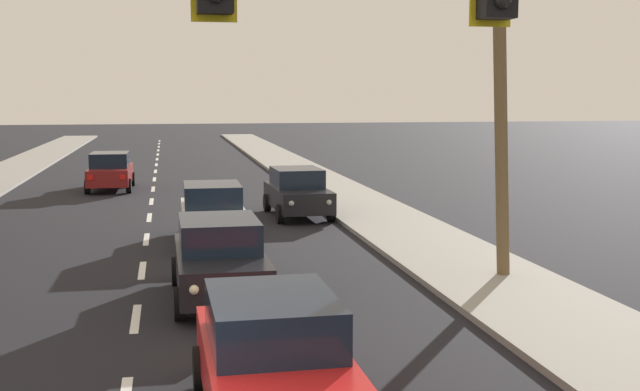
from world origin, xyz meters
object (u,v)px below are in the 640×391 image
(sedan_parked_nearest_kerb, at_px, (297,192))
(sedan_oncoming_far, at_px, (110,171))
(sedan_lead_at_stop_bar, at_px, (274,359))
(sedan_fifth_in_queue, at_px, (213,213))
(sedan_third_in_queue, at_px, (220,258))
(traffic_signal_mast, at_px, (398,20))

(sedan_parked_nearest_kerb, bearing_deg, sedan_oncoming_far, 127.09)
(sedan_lead_at_stop_bar, xyz_separation_m, sedan_fifth_in_queue, (-0.03, 13.00, 0.00))
(sedan_lead_at_stop_bar, bearing_deg, sedan_third_in_queue, 92.32)
(sedan_lead_at_stop_bar, distance_m, sedan_oncoming_far, 26.84)
(sedan_lead_at_stop_bar, xyz_separation_m, sedan_parked_nearest_kerb, (3.16, 17.38, 0.00))
(traffic_signal_mast, distance_m, sedan_lead_at_stop_bar, 4.85)
(sedan_lead_at_stop_bar, relative_size, sedan_parked_nearest_kerb, 1.00)
(sedan_fifth_in_queue, relative_size, sedan_oncoming_far, 1.00)
(sedan_fifth_in_queue, distance_m, sedan_parked_nearest_kerb, 5.43)
(sedan_lead_at_stop_bar, xyz_separation_m, sedan_oncoming_far, (-3.79, 26.57, 0.00))
(sedan_third_in_queue, distance_m, sedan_oncoming_far, 20.38)
(sedan_parked_nearest_kerb, bearing_deg, traffic_signal_mast, -96.57)
(traffic_signal_mast, relative_size, sedan_parked_nearest_kerb, 2.47)
(sedan_third_in_queue, relative_size, sedan_parked_nearest_kerb, 0.99)
(traffic_signal_mast, xyz_separation_m, sedan_parked_nearest_kerb, (2.29, 19.87, -4.07))
(sedan_third_in_queue, distance_m, sedan_parked_nearest_kerb, 11.41)
(sedan_lead_at_stop_bar, xyz_separation_m, sedan_third_in_queue, (-0.26, 6.50, 0.00))
(traffic_signal_mast, relative_size, sedan_fifth_in_queue, 2.49)
(sedan_third_in_queue, relative_size, sedan_fifth_in_queue, 1.00)
(traffic_signal_mast, height_order, sedan_lead_at_stop_bar, traffic_signal_mast)
(sedan_third_in_queue, bearing_deg, sedan_lead_at_stop_bar, -87.68)
(sedan_third_in_queue, height_order, sedan_oncoming_far, same)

